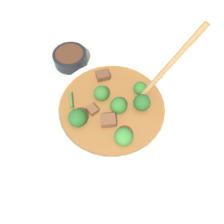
{
  "coord_description": "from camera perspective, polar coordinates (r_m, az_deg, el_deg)",
  "views": [
    {
      "loc": [
        0.12,
        0.24,
        0.54
      ],
      "look_at": [
        0.0,
        0.0,
        0.07
      ],
      "focal_mm": 35.0,
      "sensor_mm": 36.0,
      "label": 1
    }
  ],
  "objects": [
    {
      "name": "condiment_bowl",
      "position": [
        0.73,
        -10.86,
        13.81
      ],
      "size": [
        0.11,
        0.11,
        0.04
      ],
      "color": "black",
      "rests_on": "ground_plane"
    },
    {
      "name": "stew_bowl",
      "position": [
        0.55,
        0.04,
        -0.39
      ],
      "size": [
        0.32,
        0.28,
        0.29
      ],
      "color": "white",
      "rests_on": "ground_plane"
    },
    {
      "name": "ground_plane",
      "position": [
        0.61,
        -0.0,
        -3.19
      ],
      "size": [
        4.0,
        4.0,
        0.0
      ],
      "primitive_type": "plane",
      "color": "#ADBCAD"
    },
    {
      "name": "empty_plate",
      "position": [
        0.75,
        20.87,
        9.96
      ],
      "size": [
        0.22,
        0.22,
        0.02
      ],
      "color": "white",
      "rests_on": "ground_plane"
    }
  ]
}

